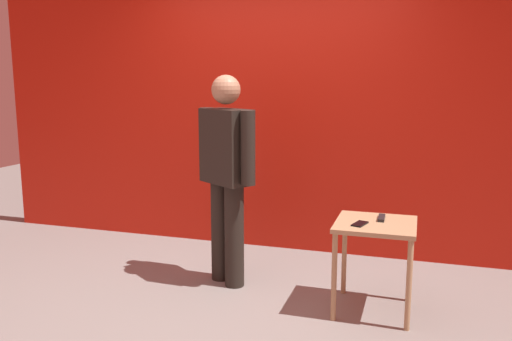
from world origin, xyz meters
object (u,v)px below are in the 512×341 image
Objects in this scene: standing_person at (227,169)px; cell_phone at (360,224)px; side_table at (375,236)px; tv_remote at (381,218)px.

standing_person reaches higher than cell_phone.
side_table is 0.15m from tv_remote.
standing_person reaches higher than tv_remote.
side_table is 3.72× the size of tv_remote.
side_table is at bearing -108.88° from tv_remote.
standing_person is at bearing 170.82° from side_table.
tv_remote is (1.18, -0.09, -0.27)m from standing_person.
cell_phone is 0.85× the size of tv_remote.
side_table is at bearing -9.18° from standing_person.
tv_remote is at bearing 72.03° from side_table.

